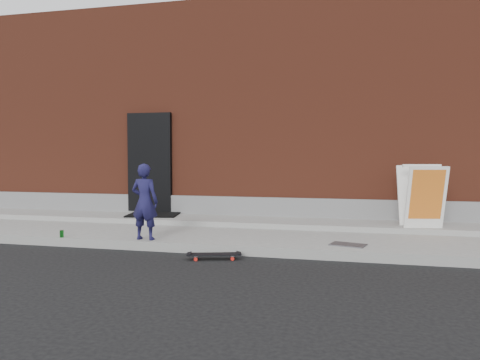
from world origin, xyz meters
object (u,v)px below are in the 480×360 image
(skateboard, at_px, (214,255))
(soda_can, at_px, (62,234))
(child, at_px, (145,202))
(pizza_sign, at_px, (422,196))

(skateboard, height_order, soda_can, soda_can)
(child, bearing_deg, skateboard, 160.54)
(child, height_order, skateboard, child)
(child, xyz_separation_m, skateboard, (1.36, -0.53, -0.71))
(skateboard, distance_m, soda_can, 2.87)
(skateboard, relative_size, soda_can, 6.59)
(child, distance_m, skateboard, 1.63)
(child, xyz_separation_m, soda_can, (-1.48, -0.15, -0.57))
(skateboard, relative_size, pizza_sign, 0.71)
(soda_can, bearing_deg, child, 5.79)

